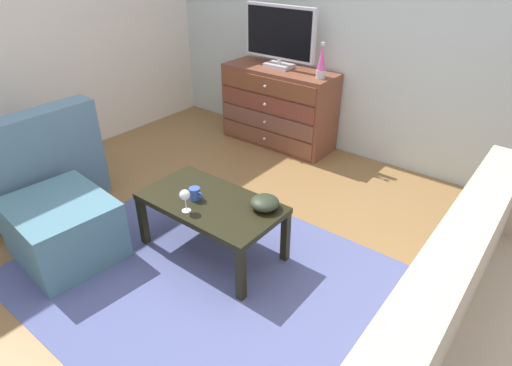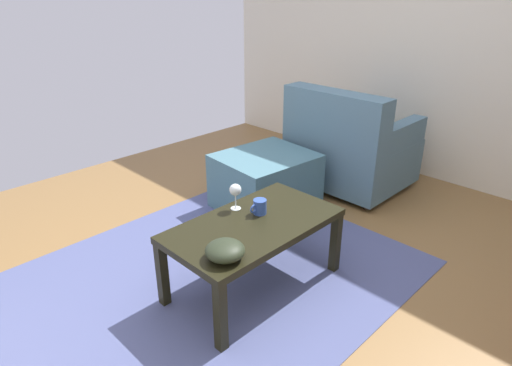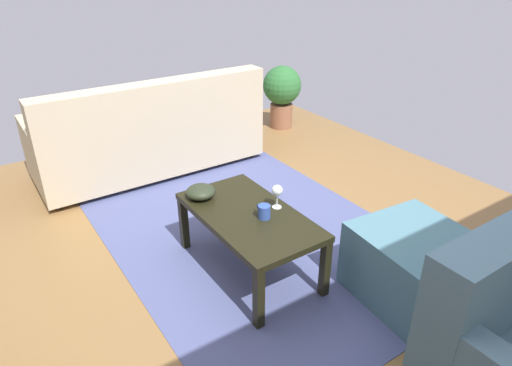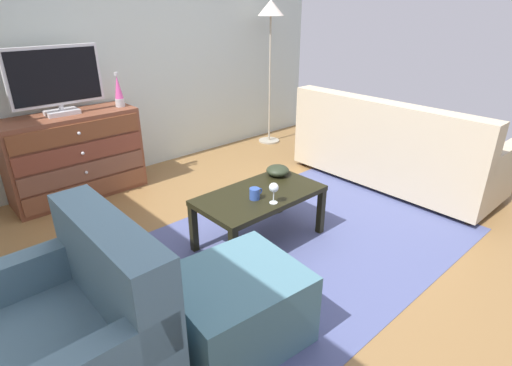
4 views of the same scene
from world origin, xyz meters
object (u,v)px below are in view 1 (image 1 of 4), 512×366
at_px(mug, 195,194).
at_px(ottoman, 64,229).
at_px(armchair, 33,167).
at_px(coffee_table, 211,207).
at_px(tv, 280,35).
at_px(wine_glass, 185,196).
at_px(couch_large, 491,355).
at_px(dresser, 278,107).
at_px(lava_lamp, 321,63).
at_px(bowl_decorative, 265,203).

relative_size(mug, ottoman, 0.16).
height_order(armchair, ottoman, armchair).
xyz_separation_m(coffee_table, armchair, (-1.57, -0.43, -0.02)).
relative_size(tv, mug, 7.01).
bearing_deg(wine_glass, couch_large, 3.55).
distance_m(mug, ottoman, 0.96).
distance_m(dresser, lava_lamp, 0.75).
height_order(wine_glass, armchair, armchair).
relative_size(wine_glass, armchair, 0.17).
height_order(lava_lamp, ottoman, lava_lamp).
xyz_separation_m(lava_lamp, mug, (0.13, -1.82, -0.49)).
xyz_separation_m(dresser, ottoman, (-0.06, -2.48, -0.19)).
height_order(couch_large, ottoman, couch_large).
bearing_deg(mug, couch_large, -0.78).
bearing_deg(mug, armchair, -165.45).
height_order(tv, mug, tv).
xyz_separation_m(bowl_decorative, couch_large, (1.44, -0.22, -0.13)).
distance_m(tv, mug, 2.11).
xyz_separation_m(lava_lamp, armchair, (-1.34, -2.20, -0.61)).
distance_m(lava_lamp, armchair, 2.65).
bearing_deg(bowl_decorative, couch_large, -8.86).
height_order(bowl_decorative, ottoman, bowl_decorative).
bearing_deg(ottoman, mug, 41.45).
bearing_deg(couch_large, mug, 179.22).
bearing_deg(mug, dresser, 108.80).
distance_m(dresser, armchair, 2.40).
height_order(lava_lamp, bowl_decorative, lava_lamp).
bearing_deg(dresser, coffee_table, -68.14).
relative_size(dresser, coffee_table, 1.23).
xyz_separation_m(tv, bowl_decorative, (1.10, -1.69, -0.66)).
bearing_deg(bowl_decorative, ottoman, -144.33).
relative_size(lava_lamp, wine_glass, 2.10).
relative_size(coffee_table, couch_large, 0.48).
bearing_deg(tv, dresser, -42.10).
xyz_separation_m(dresser, coffee_table, (0.73, -1.82, -0.03)).
bearing_deg(wine_glass, dresser, 109.02).
bearing_deg(bowl_decorative, coffee_table, -156.24).
xyz_separation_m(coffee_table, ottoman, (-0.79, -0.66, -0.15)).
bearing_deg(couch_large, coffee_table, 177.63).
xyz_separation_m(lava_lamp, bowl_decorative, (0.57, -1.62, -0.49)).
xyz_separation_m(coffee_table, wine_glass, (-0.04, -0.19, 0.17)).
relative_size(tv, ottoman, 1.14).
bearing_deg(couch_large, armchair, -173.92).
distance_m(dresser, ottoman, 2.48).
distance_m(dresser, wine_glass, 2.12).
height_order(coffee_table, armchair, armchair).
height_order(coffee_table, couch_large, couch_large).
xyz_separation_m(lava_lamp, coffee_table, (0.23, -1.77, -0.59)).
distance_m(couch_large, armchair, 3.37).
distance_m(bowl_decorative, couch_large, 1.46).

